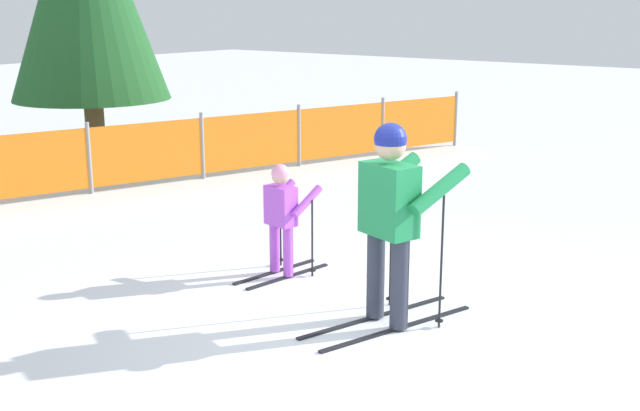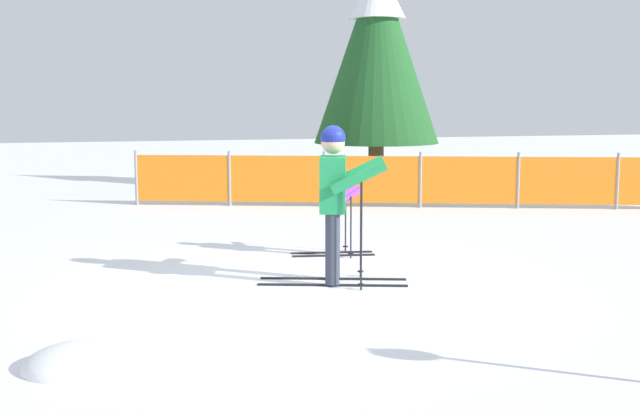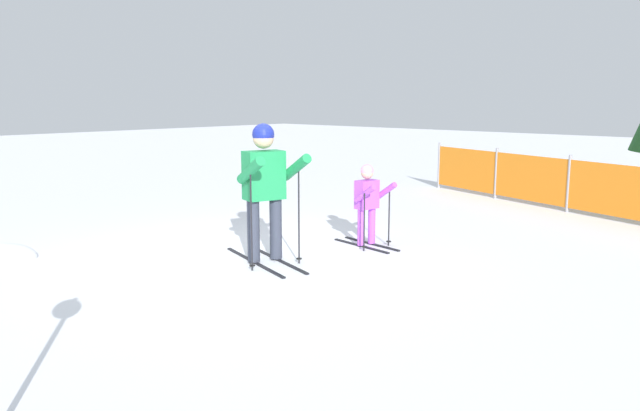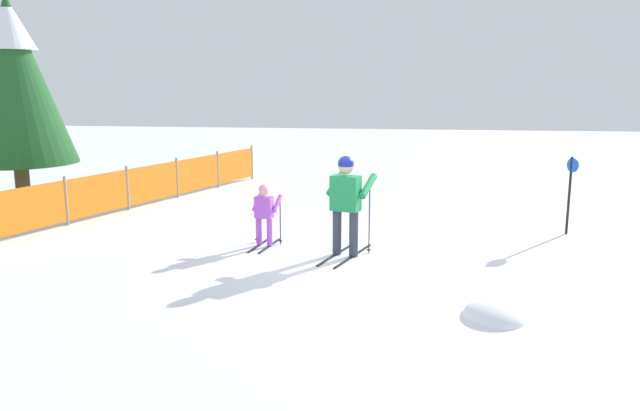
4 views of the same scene
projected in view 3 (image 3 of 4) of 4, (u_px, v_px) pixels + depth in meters
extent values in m
plane|color=white|center=(248.00, 258.00, 8.08)|extent=(60.00, 60.00, 0.00)
cube|color=black|center=(276.00, 259.00, 8.03)|extent=(1.59, 0.53, 0.02)
cube|color=black|center=(254.00, 262.00, 7.87)|extent=(1.59, 0.53, 0.02)
cylinder|color=#333847|center=(276.00, 228.00, 7.96)|extent=(0.16, 0.16, 0.78)
cylinder|color=#333847|center=(253.00, 231.00, 7.80)|extent=(0.16, 0.16, 0.78)
cube|color=#1E8C4C|center=(264.00, 175.00, 7.76)|extent=(0.41, 0.55, 0.61)
cylinder|color=#1E8C4C|center=(296.00, 168.00, 7.66)|extent=(0.62, 0.30, 0.39)
cylinder|color=#1E8C4C|center=(251.00, 170.00, 7.35)|extent=(0.62, 0.30, 0.39)
sphere|color=#D8AD8C|center=(263.00, 138.00, 7.68)|extent=(0.26, 0.26, 0.26)
sphere|color=navy|center=(263.00, 134.00, 7.68)|extent=(0.27, 0.27, 0.27)
cylinder|color=black|center=(299.00, 216.00, 7.74)|extent=(0.02, 0.02, 1.22)
cylinder|color=black|center=(299.00, 259.00, 7.84)|extent=(0.07, 0.07, 0.01)
cylinder|color=black|center=(251.00, 221.00, 7.42)|extent=(0.02, 0.02, 1.22)
cylinder|color=black|center=(252.00, 266.00, 7.51)|extent=(0.07, 0.07, 0.01)
cube|color=black|center=(371.00, 244.00, 8.85)|extent=(1.07, 0.20, 0.02)
cube|color=black|center=(361.00, 246.00, 8.72)|extent=(1.07, 0.20, 0.02)
cylinder|color=#B24CD8|center=(372.00, 225.00, 8.81)|extent=(0.10, 0.10, 0.51)
cylinder|color=#B24CD8|center=(361.00, 227.00, 8.68)|extent=(0.10, 0.10, 0.51)
cube|color=#B24CD8|center=(367.00, 194.00, 8.66)|extent=(0.23, 0.34, 0.40)
cylinder|color=#B24CD8|center=(386.00, 191.00, 8.65)|extent=(0.39, 0.13, 0.29)
cylinder|color=#B24CD8|center=(365.00, 194.00, 8.40)|extent=(0.39, 0.13, 0.29)
sphere|color=#D8AD8C|center=(367.00, 173.00, 8.61)|extent=(0.17, 0.17, 0.17)
sphere|color=pink|center=(367.00, 171.00, 8.61)|extent=(0.18, 0.18, 0.18)
cylinder|color=black|center=(389.00, 218.00, 8.71)|extent=(0.02, 0.02, 0.80)
cylinder|color=black|center=(389.00, 241.00, 8.77)|extent=(0.07, 0.07, 0.01)
cylinder|color=black|center=(364.00, 222.00, 8.42)|extent=(0.02, 0.02, 0.80)
cylinder|color=black|center=(364.00, 247.00, 8.47)|extent=(0.07, 0.07, 0.01)
cylinder|color=gray|center=(439.00, 165.00, 14.35)|extent=(0.06, 0.06, 1.04)
cylinder|color=gray|center=(496.00, 173.00, 12.81)|extent=(0.06, 0.06, 1.04)
cylinder|color=gray|center=(569.00, 184.00, 11.26)|extent=(0.06, 0.06, 1.04)
cube|color=orange|center=(466.00, 169.00, 13.58)|extent=(1.71, 0.60, 0.88)
cube|color=orange|center=(530.00, 178.00, 12.04)|extent=(1.71, 0.60, 0.88)
cube|color=orange|center=(613.00, 190.00, 10.49)|extent=(1.71, 0.60, 0.88)
ellipsoid|color=white|center=(3.00, 259.00, 8.06)|extent=(0.94, 0.80, 0.38)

